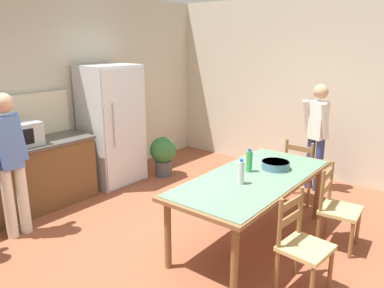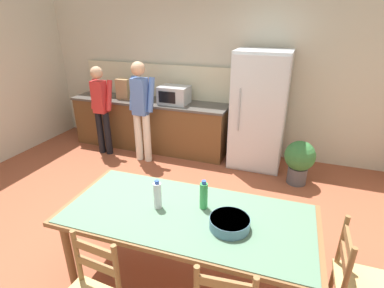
{
  "view_description": "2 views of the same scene",
  "coord_description": "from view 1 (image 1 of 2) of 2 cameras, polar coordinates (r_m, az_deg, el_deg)",
  "views": [
    {
      "loc": [
        -2.71,
        -2.42,
        2.21
      ],
      "look_at": [
        0.51,
        0.25,
        1.05
      ],
      "focal_mm": 35.0,
      "sensor_mm": 36.0,
      "label": 1
    },
    {
      "loc": [
        1.43,
        -2.45,
        2.33
      ],
      "look_at": [
        0.46,
        0.26,
        1.08
      ],
      "focal_mm": 28.0,
      "sensor_mm": 36.0,
      "label": 2
    }
  ],
  "objects": [
    {
      "name": "serving_bowl",
      "position": [
        4.43,
        12.6,
        -3.09
      ],
      "size": [
        0.32,
        0.32,
        0.09
      ],
      "color": "slate",
      "rests_on": "dining_table"
    },
    {
      "name": "bottle_off_centre",
      "position": [
        4.26,
        8.71,
        -2.58
      ],
      "size": [
        0.07,
        0.07,
        0.27
      ],
      "color": "green",
      "rests_on": "dining_table"
    },
    {
      "name": "microwave",
      "position": [
        5.22,
        -24.93,
        1.31
      ],
      "size": [
        0.5,
        0.39,
        0.3
      ],
      "color": "#B2B7BC",
      "rests_on": "kitchen_counter"
    },
    {
      "name": "wall_back",
      "position": [
        5.8,
        -22.25,
        6.86
      ],
      "size": [
        6.52,
        0.12,
        2.9
      ],
      "primitive_type": "cube",
      "color": "beige",
      "rests_on": "ground"
    },
    {
      "name": "wall_right",
      "position": [
        6.48,
        17.65,
        8.08
      ],
      "size": [
        0.12,
        5.2,
        2.9
      ],
      "primitive_type": "cube",
      "color": "beige",
      "rests_on": "ground"
    },
    {
      "name": "person_by_table",
      "position": [
        5.83,
        18.49,
        1.75
      ],
      "size": [
        0.33,
        0.44,
        1.61
      ],
      "rotation": [
        0.0,
        0.0,
        2.89
      ],
      "color": "navy",
      "rests_on": "ground"
    },
    {
      "name": "bottle_near_centre",
      "position": [
        3.89,
        7.48,
        -4.31
      ],
      "size": [
        0.07,
        0.07,
        0.27
      ],
      "color": "silver",
      "rests_on": "dining_table"
    },
    {
      "name": "potted_plant",
      "position": [
        6.26,
        -4.41,
        -1.46
      ],
      "size": [
        0.44,
        0.44,
        0.67
      ],
      "color": "#4C4C51",
      "rests_on": "ground"
    },
    {
      "name": "ground_plane",
      "position": [
        4.25,
        -1.89,
        -15.82
      ],
      "size": [
        8.32,
        8.32,
        0.0
      ],
      "primitive_type": "plane",
      "color": "brown"
    },
    {
      "name": "chair_head_end",
      "position": [
        5.45,
        16.28,
        -4.06
      ],
      "size": [
        0.41,
        0.43,
        0.91
      ],
      "rotation": [
        0.0,
        0.0,
        1.58
      ],
      "color": "olive",
      "rests_on": "ground"
    },
    {
      "name": "chair_side_near_right",
      "position": [
        4.43,
        21.22,
        -9.13
      ],
      "size": [
        0.46,
        0.44,
        0.91
      ],
      "rotation": [
        0.0,
        0.0,
        0.11
      ],
      "color": "olive",
      "rests_on": "ground"
    },
    {
      "name": "chair_side_near_left",
      "position": [
        3.6,
        16.39,
        -14.58
      ],
      "size": [
        0.45,
        0.43,
        0.91
      ],
      "rotation": [
        0.0,
        0.0,
        -0.07
      ],
      "color": "olive",
      "rests_on": "ground"
    },
    {
      "name": "refrigerator",
      "position": [
        5.98,
        -12.12,
        2.82
      ],
      "size": [
        0.83,
        0.73,
        1.86
      ],
      "color": "silver",
      "rests_on": "ground"
    },
    {
      "name": "person_at_counter",
      "position": [
        4.65,
        -26.01,
        -1.95
      ],
      "size": [
        0.42,
        0.29,
        1.67
      ],
      "rotation": [
        0.0,
        0.0,
        1.57
      ],
      "color": "silver",
      "rests_on": "ground"
    },
    {
      "name": "dining_table",
      "position": [
        4.18,
        9.3,
        -5.84
      ],
      "size": [
        2.19,
        1.02,
        0.77
      ],
      "rotation": [
        0.0,
        0.0,
        0.02
      ],
      "color": "brown",
      "rests_on": "ground"
    }
  ]
}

